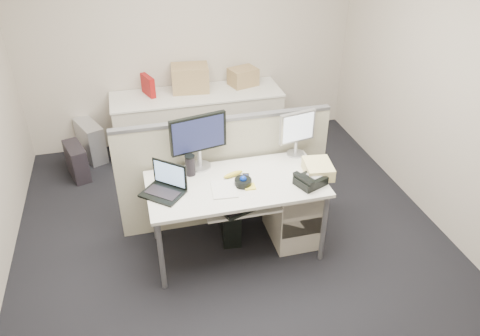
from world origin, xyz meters
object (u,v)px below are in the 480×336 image
object	(u,v)px
laptop	(161,182)
monitor_main	(199,142)
desk	(236,189)
desk_phone	(310,181)

from	to	relation	value
laptop	monitor_main	bearing A→B (deg)	83.63
desk	laptop	world-z (taller)	laptop
desk	desk_phone	size ratio (longest dim) A/B	6.43
monitor_main	laptop	bearing A→B (deg)	-149.34
laptop	desk_phone	bearing A→B (deg)	33.58
monitor_main	desk_phone	world-z (taller)	monitor_main
monitor_main	laptop	distance (m)	0.52
desk	desk_phone	distance (m)	0.63
desk	desk_phone	xyz separation A→B (m)	(0.60, -0.18, 0.10)
laptop	desk_phone	size ratio (longest dim) A/B	1.39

